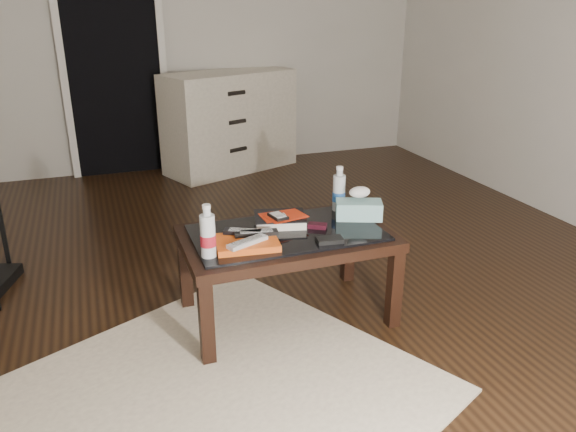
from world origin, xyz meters
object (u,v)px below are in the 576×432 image
Objects in this scene: coffee_table at (287,244)px; tissue_box at (359,210)px; textbook at (280,220)px; water_bottle_left at (208,231)px; water_bottle_right at (339,188)px; dresser at (230,122)px.

tissue_box is (0.40, 0.04, 0.11)m from coffee_table.
textbook is at bearing -166.18° from tissue_box.
water_bottle_right is at bearing 23.55° from water_bottle_left.
dresser reaches higher than coffee_table.
water_bottle_left is at bearing -127.07° from dresser.
tissue_box is (0.05, -0.14, -0.07)m from water_bottle_right.
textbook is at bearing -119.81° from dresser.
dresser reaches higher than water_bottle_left.
coffee_table is at bearing -119.52° from dresser.
water_bottle_left is (-0.41, -0.15, 0.18)m from coffee_table.
water_bottle_left is 0.84m from water_bottle_right.
water_bottle_left is at bearing -135.25° from textbook.
water_bottle_left is at bearing -144.76° from tissue_box.
dresser is 5.46× the size of water_bottle_right.
textbook is 0.49m from water_bottle_left.
water_bottle_left is at bearing -160.44° from coffee_table.
water_bottle_right is 1.03× the size of tissue_box.
tissue_box is at bearing -72.18° from water_bottle_right.
textbook is 1.09× the size of tissue_box.
coffee_table is at bearing -151.65° from tissue_box.
water_bottle_right reaches higher than coffee_table.
water_bottle_left is 1.00× the size of water_bottle_right.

